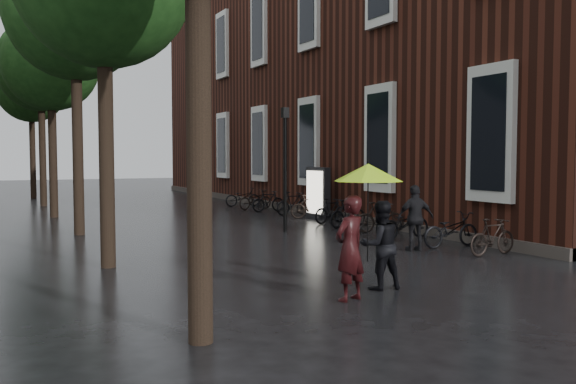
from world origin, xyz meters
TOP-DOWN VIEW (x-y plane):
  - ground at (0.00, 0.00)m, footprint 120.00×120.00m
  - brick_building at (10.47, 19.46)m, footprint 10.20×33.20m
  - street_trees at (-3.99, 15.91)m, footprint 4.33×34.03m
  - person_burgundy at (-1.05, 2.10)m, footprint 0.74×0.60m
  - person_black at (-0.10, 2.59)m, footprint 0.84×0.69m
  - lime_umbrella at (-0.59, 2.26)m, footprint 1.20×1.20m
  - pedestrian_walking at (3.31, 5.90)m, footprint 1.05×0.61m
  - parked_bicycles at (4.53, 12.45)m, footprint 2.04×16.67m
  - ad_lightbox at (4.84, 13.69)m, footprint 0.30×1.31m
  - lamp_post at (2.00, 10.73)m, footprint 0.20×0.20m
  - cycle_sign at (-3.31, 18.27)m, footprint 0.16×0.55m

SIDE VIEW (x-z plane):
  - ground at x=0.00m, z-range 0.00..0.00m
  - parked_bicycles at x=4.53m, z-range -0.02..0.95m
  - person_black at x=-0.10m, z-range 0.00..1.60m
  - pedestrian_walking at x=3.31m, z-range 0.00..1.68m
  - person_burgundy at x=-1.05m, z-range 0.00..1.76m
  - ad_lightbox at x=4.84m, z-range 0.00..1.99m
  - cycle_sign at x=-3.31m, z-range 0.49..3.50m
  - lime_umbrella at x=-0.59m, z-range 1.24..3.00m
  - lamp_post at x=2.00m, z-range 0.42..4.34m
  - brick_building at x=10.47m, z-range -0.01..11.99m
  - street_trees at x=-3.99m, z-range 1.88..10.79m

